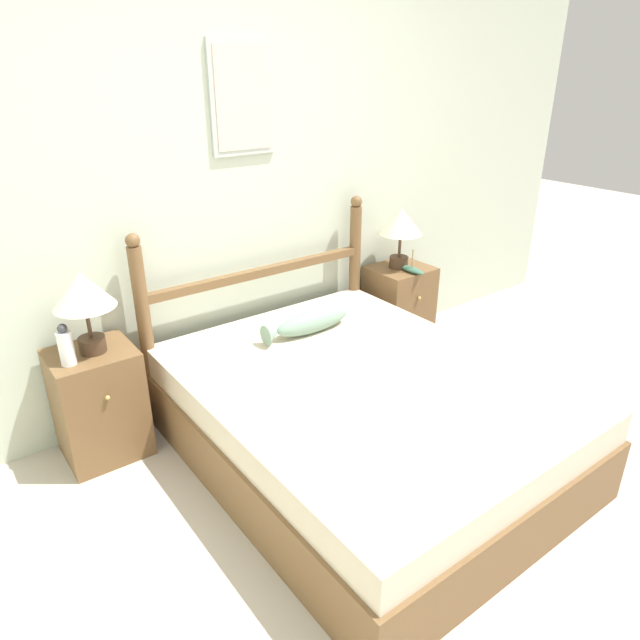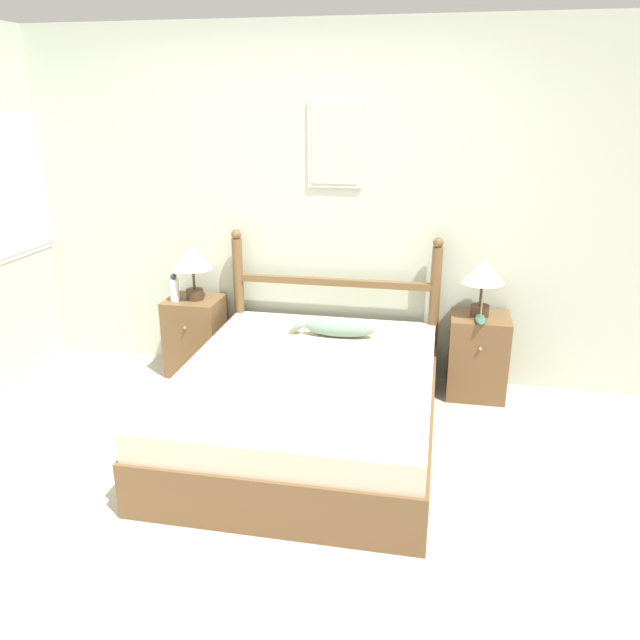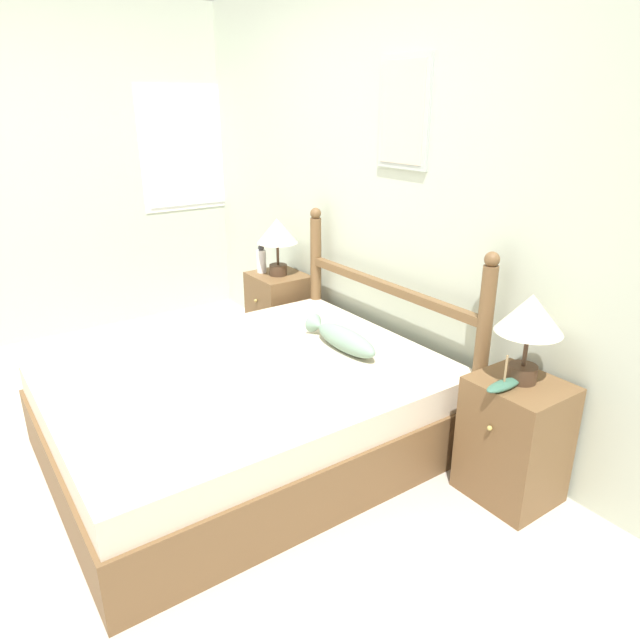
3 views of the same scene
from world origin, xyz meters
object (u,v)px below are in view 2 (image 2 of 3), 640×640
Objects in this scene: nightstand_left at (196,335)px; fish_pillow at (335,327)px; model_boat at (480,319)px; table_lamp_left at (192,260)px; table_lamp_right at (483,274)px; bottle at (174,289)px; bed at (307,403)px; nightstand_right at (477,356)px.

fish_pillow reaches higher than nightstand_left.
model_boat reaches higher than nightstand_left.
table_lamp_left is 2.12m from model_boat.
table_lamp_right is 1.08m from fish_pillow.
table_lamp_left is at bearing 25.67° from bottle.
table_lamp_left is at bearing 141.62° from bed.
table_lamp_left is at bearing -179.49° from table_lamp_right.
bottle is (-2.24, -0.07, 0.39)m from nightstand_right.
bottle is at bearing 178.82° from model_boat.
nightstand_left is 1.44× the size of table_lamp_right.
nightstand_right is 1.05m from fish_pillow.
table_lamp_right is at bearing 2.10° from bottle.
bottle is 1.28m from fish_pillow.
nightstand_left and nightstand_right have the same top height.
table_lamp_right reaches higher than fish_pillow.
table_lamp_left is (0.02, -0.01, 0.60)m from nightstand_left.
fish_pillow is at bearing -13.19° from nightstand_left.
fish_pillow is (-0.98, -0.28, -0.36)m from table_lamp_right.
bed is 1.48m from bottle.
table_lamp_right is at bearing 15.92° from fish_pillow.
nightstand_left is 1.44× the size of table_lamp_left.
table_lamp_right reaches higher than bottle.
fish_pillow reaches higher than bed.
model_boat is at bearing -3.16° from nightstand_left.
fish_pillow is (1.12, -0.26, -0.36)m from table_lamp_left.
nightstand_left is at bearing 141.83° from bed.
model_boat is (2.12, -0.12, 0.32)m from nightstand_left.
table_lamp_right is at bearing 38.86° from bed.
model_boat is at bearing -2.98° from table_lamp_left.
bottle reaches higher than fish_pillow.
nightstand_right is at bearing 0.00° from nightstand_left.
table_lamp_right is 1.94× the size of model_boat.
nightstand_left is at bearing 156.97° from table_lamp_left.
nightstand_right is at bearing -41.92° from table_lamp_right.
fish_pillow is at bearing -164.08° from table_lamp_right.
nightstand_left is 2.20m from table_lamp_right.
bed is 1.36m from nightstand_left.
bottle reaches higher than nightstand_left.
model_boat is at bearing 34.35° from bed.
table_lamp_left is 0.26m from bottle.
bed is 1.49m from table_lamp_left.
table_lamp_left is (-2.11, -0.01, 0.60)m from nightstand_right.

